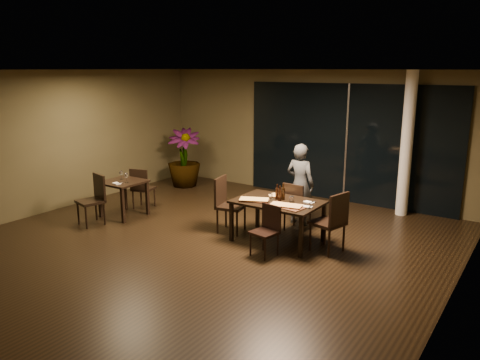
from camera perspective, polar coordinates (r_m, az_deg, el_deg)
The scene contains 32 objects.
ground at distance 8.40m, azimuth -4.21°, elevation -7.67°, with size 8.00×8.00×0.00m, color black.
wall_back at distance 11.39m, azimuth 8.42°, elevation 5.64°, with size 8.00×0.10×3.00m, color #473F26.
wall_left at distance 10.94m, azimuth -21.31°, elevation 4.54°, with size 0.10×8.00×3.00m, color #473F26.
wall_right at distance 6.37m, azimuth 25.51°, elevation -1.75°, with size 0.10×8.00×3.00m, color #473F26.
ceiling at distance 7.84m, azimuth -4.60°, elevation 13.38°, with size 8.00×8.00×0.04m, color silver.
window_panel at distance 10.94m, azimuth 12.91°, elevation 4.33°, with size 5.00×0.06×2.70m, color black.
column at distance 10.20m, azimuth 19.65°, elevation 4.09°, with size 0.24×0.24×3.00m, color white.
main_table at distance 8.29m, azimuth 4.61°, elevation -3.06°, with size 1.50×1.00×0.75m.
side_table at distance 10.01m, azimuth -14.05°, elevation -0.82°, with size 0.80×0.80×0.75m.
chair_main_far at distance 8.88m, azimuth 6.79°, elevation -2.98°, with size 0.45×0.45×0.94m.
chair_main_near at distance 7.76m, azimuth 3.34°, elevation -5.80°, with size 0.45×0.45×0.84m.
chair_main_left at distance 8.82m, azimuth -1.64°, elevation -2.62°, with size 0.57×0.57×1.04m.
chair_main_right at distance 7.93m, azimuth 11.18°, elevation -4.72°, with size 0.59×0.59×1.05m.
chair_side_far at distance 10.47m, azimuth -11.91°, elevation -0.74°, with size 0.52×0.52×0.91m.
chair_side_near at distance 9.68m, azimuth -17.34°, elevation -1.95°, with size 0.56×0.56×0.99m.
diner at distance 9.24m, azimuth 7.34°, elevation -0.53°, with size 0.55×0.37×1.62m, color #313336.
potted_plant at distance 12.26m, azimuth -6.85°, elevation 2.70°, with size 0.82×0.82×1.51m, color #24501A.
pizza_board_left at distance 8.24m, azimuth 1.73°, elevation -2.51°, with size 0.51×0.25×0.01m, color #3F2214.
pizza_board_right at distance 7.93m, azimuth 5.63°, elevation -3.23°, with size 0.62×0.31×0.01m, color #422315.
oblong_pizza_left at distance 8.24m, azimuth 1.73°, elevation -2.40°, with size 0.49×0.23×0.02m, color maroon, non-canonical shape.
oblong_pizza_right at distance 7.92m, azimuth 5.63°, elevation -3.11°, with size 0.52×0.24×0.02m, color maroon, non-canonical shape.
round_pizza at distance 8.59m, azimuth 4.45°, elevation -1.88°, with size 0.28×0.28×0.01m, color #AF2613.
bottle_a at distance 8.33m, azimuth 4.55°, elevation -1.43°, with size 0.06×0.06×0.28m, color black, non-canonical shape.
bottle_b at distance 8.21m, azimuth 4.88°, elevation -1.67°, with size 0.06×0.06×0.28m, color black, non-canonical shape.
bottle_c at distance 8.32m, azimuth 5.28°, elevation -1.40°, with size 0.07×0.07×0.30m, color black, non-canonical shape.
tumbler_left at distance 8.43m, azimuth 3.76°, elevation -1.94°, with size 0.07×0.07×0.08m, color white.
tumbler_right at distance 8.23m, azimuth 6.31°, elevation -2.32°, with size 0.08×0.08×0.10m, color white.
napkin_near at distance 7.96m, azimuth 8.17°, elevation -3.24°, with size 0.18×0.10×0.01m, color silver.
napkin_far at distance 8.22m, azimuth 8.40°, elevation -2.70°, with size 0.18×0.10×0.01m, color silver.
wine_glass_a at distance 10.13m, azimuth -14.27°, elevation 0.57°, with size 0.08×0.08×0.17m, color white, non-canonical shape.
wine_glass_b at distance 9.81m, azimuth -13.68°, elevation 0.25°, with size 0.08×0.08×0.19m, color white, non-canonical shape.
side_napkin at distance 9.78m, azimuth -14.81°, elevation -0.40°, with size 0.18×0.11×0.01m, color white.
Camera 1 is at (4.89, -6.13, 3.03)m, focal length 35.00 mm.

